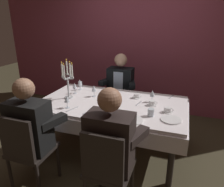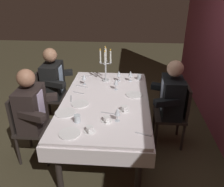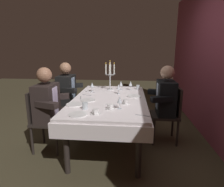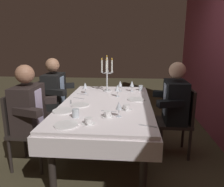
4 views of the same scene
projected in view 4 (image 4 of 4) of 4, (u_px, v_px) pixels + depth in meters
name	position (u px, v px, depth m)	size (l,w,h in m)	color
ground_plane	(107.00, 155.00, 2.90)	(12.00, 12.00, 0.00)	#403926
dining_table	(106.00, 111.00, 2.75)	(1.94, 1.14, 0.74)	white
candelabra	(107.00, 75.00, 3.25)	(0.19, 0.19, 0.55)	silver
dinner_plate_0	(136.00, 99.00, 2.83)	(0.22, 0.22, 0.01)	white
dinner_plate_1	(80.00, 105.00, 2.59)	(0.22, 0.22, 0.01)	white
dinner_plate_2	(66.00, 125.00, 1.99)	(0.22, 0.22, 0.01)	white
dinner_plate_3	(63.00, 111.00, 2.38)	(0.24, 0.24, 0.01)	white
wine_glass_0	(132.00, 84.00, 3.28)	(0.07, 0.07, 0.16)	silver
wine_glass_1	(117.00, 88.00, 2.98)	(0.07, 0.07, 0.16)	silver
wine_glass_2	(120.00, 84.00, 3.28)	(0.07, 0.07, 0.16)	silver
wine_glass_3	(85.00, 86.00, 3.16)	(0.07, 0.07, 0.16)	silver
wine_glass_4	(119.00, 106.00, 2.20)	(0.07, 0.07, 0.16)	silver
water_tumbler_0	(76.00, 113.00, 2.19)	(0.07, 0.07, 0.09)	silver
water_tumbler_1	(141.00, 88.00, 3.35)	(0.06, 0.06, 0.08)	silver
coffee_cup_0	(88.00, 121.00, 2.02)	(0.13, 0.12, 0.06)	white
coffee_cup_1	(126.00, 108.00, 2.43)	(0.13, 0.12, 0.06)	white
coffee_cup_2	(107.00, 114.00, 2.21)	(0.13, 0.12, 0.06)	white
spoon_0	(79.00, 98.00, 2.90)	(0.17, 0.02, 0.01)	#B7B7BC
knife_1	(71.00, 102.00, 2.74)	(0.19, 0.02, 0.01)	#B7B7BC
fork_2	(148.00, 126.00, 1.98)	(0.17, 0.02, 0.01)	#B7B7BC
spoon_3	(109.00, 111.00, 2.38)	(0.17, 0.02, 0.01)	#B7B7BC
knife_4	(88.00, 88.00, 3.49)	(0.19, 0.02, 0.01)	#B7B7BC
knife_5	(83.00, 94.00, 3.11)	(0.19, 0.02, 0.01)	#B7B7BC
seated_diner_0	(54.00, 91.00, 3.37)	(0.63, 0.48, 1.24)	black
seated_diner_1	(176.00, 101.00, 2.79)	(0.63, 0.48, 1.24)	black
seated_diner_2	(28.00, 108.00, 2.51)	(0.63, 0.48, 1.24)	black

